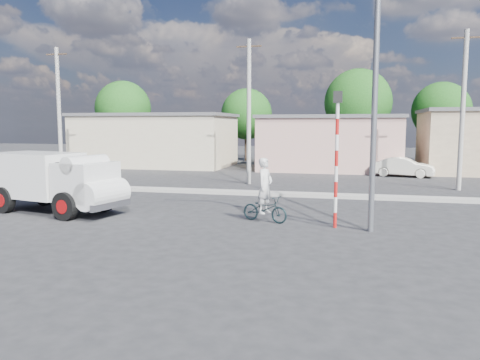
% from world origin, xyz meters
% --- Properties ---
extents(ground_plane, '(120.00, 120.00, 0.00)m').
position_xyz_m(ground_plane, '(0.00, 0.00, 0.00)').
color(ground_plane, '#262629').
rests_on(ground_plane, ground).
extents(median, '(40.00, 0.80, 0.16)m').
position_xyz_m(median, '(0.00, 8.00, 0.08)').
color(median, '#99968E').
rests_on(median, ground).
extents(truck, '(5.74, 3.12, 2.25)m').
position_xyz_m(truck, '(-7.13, 1.71, 1.25)').
color(truck, black).
rests_on(truck, ground).
extents(bicycle, '(1.81, 1.15, 0.90)m').
position_xyz_m(bicycle, '(0.82, 1.88, 0.45)').
color(bicycle, black).
rests_on(bicycle, ground).
extents(cyclist, '(0.67, 0.81, 1.90)m').
position_xyz_m(cyclist, '(0.82, 1.88, 0.95)').
color(cyclist, silver).
rests_on(cyclist, ground).
extents(car_cream, '(4.00, 2.09, 1.26)m').
position_xyz_m(car_cream, '(6.89, 18.01, 0.63)').
color(car_cream, silver).
rests_on(car_cream, ground).
extents(traffic_pole, '(0.28, 0.18, 4.36)m').
position_xyz_m(traffic_pole, '(3.20, 1.50, 2.59)').
color(traffic_pole, red).
rests_on(traffic_pole, ground).
extents(streetlight, '(2.34, 0.22, 9.00)m').
position_xyz_m(streetlight, '(4.14, 1.20, 4.96)').
color(streetlight, slate).
rests_on(streetlight, ground).
extents(building_row, '(37.80, 7.30, 4.44)m').
position_xyz_m(building_row, '(1.10, 22.00, 2.13)').
color(building_row, beige).
rests_on(building_row, ground).
extents(tree_row, '(34.13, 7.32, 8.10)m').
position_xyz_m(tree_row, '(-2.27, 28.62, 4.83)').
color(tree_row, '#38281E').
rests_on(tree_row, ground).
extents(utility_poles, '(35.40, 0.24, 8.00)m').
position_xyz_m(utility_poles, '(3.25, 12.00, 4.07)').
color(utility_poles, '#99968E').
rests_on(utility_poles, ground).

